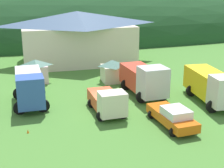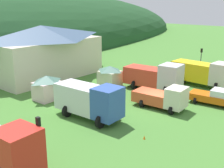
{
  "view_description": "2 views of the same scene",
  "coord_description": "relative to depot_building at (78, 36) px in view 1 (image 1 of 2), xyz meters",
  "views": [
    {
      "loc": [
        -6.06,
        -26.31,
        10.95
      ],
      "look_at": [
        2.02,
        3.97,
        1.17
      ],
      "focal_mm": 53.21,
      "sensor_mm": 36.0,
      "label": 1
    },
    {
      "loc": [
        -23.33,
        -13.34,
        10.21
      ],
      "look_at": [
        -1.73,
        4.15,
        2.11
      ],
      "focal_mm": 45.88,
      "sensor_mm": 36.0,
      "label": 2
    }
  ],
  "objects": [
    {
      "name": "play_shed_cream",
      "position": [
        2.14,
        -10.36,
        -2.34
      ],
      "size": [
        2.38,
        2.62,
        2.51
      ],
      "color": "beige",
      "rests_on": "ground"
    },
    {
      "name": "traffic_cone_mid_row",
      "position": [
        4.32,
        -21.52,
        -3.63
      ],
      "size": [
        0.36,
        0.36,
        0.65
      ],
      "primitive_type": "cone",
      "color": "orange",
      "rests_on": "ground"
    },
    {
      "name": "ground_plane",
      "position": [
        -1.09,
        -18.87,
        -3.63
      ],
      "size": [
        200.0,
        200.0,
        0.0
      ],
      "primitive_type": "plane",
      "color": "#477F33"
    },
    {
      "name": "flatbed_truck_yellow",
      "position": [
        9.36,
        -19.31,
        -1.91
      ],
      "size": [
        3.55,
        7.35,
        3.19
      ],
      "rotation": [
        0.0,
        0.0,
        -1.64
      ],
      "color": "silver",
      "rests_on": "ground"
    },
    {
      "name": "tow_truck_silver",
      "position": [
        3.99,
        -15.76,
        -1.91
      ],
      "size": [
        3.54,
        6.96,
        3.34
      ],
      "rotation": [
        0.0,
        0.0,
        -1.5
      ],
      "color": "silver",
      "rests_on": "ground"
    },
    {
      "name": "forested_hill_backdrop",
      "position": [
        -1.09,
        36.26,
        -3.63
      ],
      "size": [
        176.05,
        60.0,
        28.2
      ],
      "primitive_type": "ellipsoid",
      "color": "#1E4723",
      "rests_on": "ground"
    },
    {
      "name": "service_pickup_orange",
      "position": [
        3.59,
        -23.27,
        -2.8
      ],
      "size": [
        2.63,
        5.41,
        1.66
      ],
      "rotation": [
        0.0,
        0.0,
        -1.49
      ],
      "color": "#DB5E10",
      "rests_on": "ground"
    },
    {
      "name": "play_shed_pink",
      "position": [
        -6.16,
        -8.51,
        -2.26
      ],
      "size": [
        2.8,
        2.27,
        2.65
      ],
      "color": "beige",
      "rests_on": "ground"
    },
    {
      "name": "traffic_cone_near_pickup",
      "position": [
        -7.41,
        -21.62,
        -3.63
      ],
      "size": [
        0.36,
        0.36,
        0.61
      ],
      "primitive_type": "cone",
      "color": "orange",
      "rests_on": "ground"
    },
    {
      "name": "depot_building",
      "position": [
        0.0,
        0.0,
        0.0
      ],
      "size": [
        15.97,
        9.67,
        7.04
      ],
      "color": "beige",
      "rests_on": "ground"
    },
    {
      "name": "box_truck_blue",
      "position": [
        -7.02,
        -15.57,
        -1.85
      ],
      "size": [
        3.19,
        6.58,
        3.26
      ],
      "rotation": [
        0.0,
        0.0,
        -1.55
      ],
      "color": "#3356AD",
      "rests_on": "ground"
    },
    {
      "name": "light_truck_cream",
      "position": [
        -0.67,
        -19.46,
        -2.49
      ],
      "size": [
        2.81,
        5.31,
        2.36
      ],
      "rotation": [
        0.0,
        0.0,
        -1.53
      ],
      "color": "beige",
      "rests_on": "ground"
    }
  ]
}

